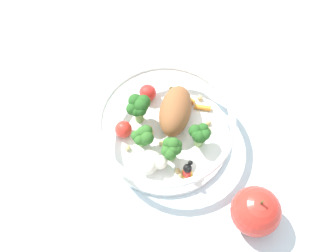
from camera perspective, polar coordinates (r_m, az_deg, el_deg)
name	(u,v)px	position (r m, az deg, el deg)	size (l,w,h in m)	color
ground_plane	(166,137)	(0.69, -0.26, -1.64)	(2.40, 2.40, 0.00)	silver
food_container	(167,126)	(0.66, -0.19, 0.03)	(0.24, 0.24, 0.07)	white
loose_apple	(256,211)	(0.61, 12.93, -12.27)	(0.08, 0.08, 0.09)	red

